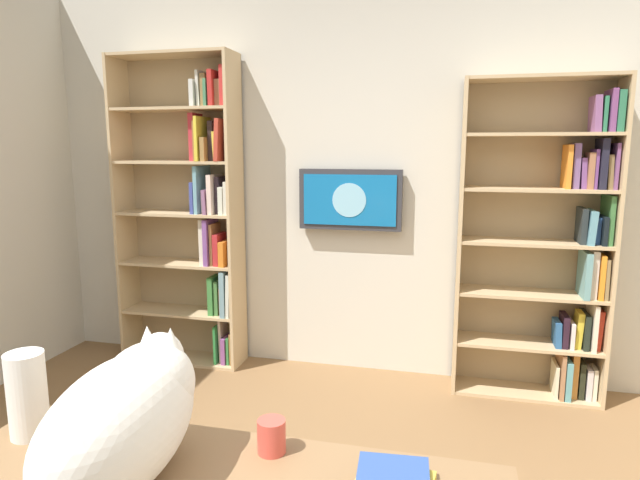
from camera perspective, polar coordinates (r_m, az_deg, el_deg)
wall_back at (r=3.76m, az=3.02°, el=6.29°), size 4.52×0.06×2.70m
bookshelf_left at (r=3.63m, az=23.40°, el=-0.71°), size 0.91×0.28×2.00m
bookshelf_right at (r=3.97m, az=-13.20°, el=3.02°), size 0.90×0.28×2.22m
wall_mounted_tv at (r=3.68m, az=3.22°, el=4.30°), size 0.71×0.07×0.41m
cat at (r=1.51m, az=-19.63°, el=-17.02°), size 0.31×0.71×0.36m
paper_towel_roll at (r=1.85m, az=-28.69°, el=-14.24°), size 0.11×0.11×0.26m
coffee_mug at (r=1.60m, az=-5.18°, el=-20.06°), size 0.08×0.08×0.10m
desk_book_stack at (r=1.47m, az=7.99°, el=-23.88°), size 0.20×0.14×0.06m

